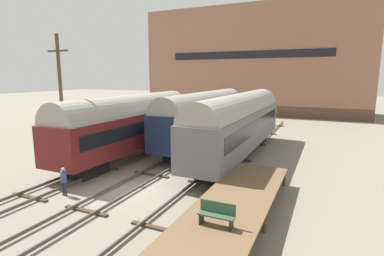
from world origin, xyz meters
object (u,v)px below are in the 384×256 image
object	(u,v)px
train_car_navy	(205,115)
utility_pole	(61,101)
person_worker	(64,179)
train_car_maroon	(130,123)
train_car_grey	(240,121)
bench	(217,213)

from	to	relation	value
train_car_navy	utility_pole	bearing A→B (deg)	-121.07
person_worker	utility_pole	xyz separation A→B (m)	(-3.84, 3.68, 3.90)
train_car_maroon	utility_pole	size ratio (longest dim) A/B	1.63
train_car_grey	bench	distance (m)	13.81
bench	utility_pole	world-z (taller)	utility_pole
train_car_maroon	train_car_navy	xyz separation A→B (m)	(4.06, 6.09, 0.07)
train_car_maroon	utility_pole	bearing A→B (deg)	-117.36
bench	utility_pole	size ratio (longest dim) A/B	0.15
train_car_grey	utility_pole	size ratio (longest dim) A/B	1.90
train_car_maroon	utility_pole	xyz separation A→B (m)	(-2.37, -4.58, 2.00)
train_car_navy	bench	xyz separation A→B (m)	(6.98, -15.87, -1.42)
train_car_grey	bench	size ratio (longest dim) A/B	12.79
train_car_grey	person_worker	xyz separation A→B (m)	(-6.65, -11.89, -2.02)
train_car_grey	person_worker	world-z (taller)	train_car_grey
train_car_maroon	train_car_navy	bearing A→B (deg)	56.33
bench	train_car_grey	bearing A→B (deg)	102.29
bench	utility_pole	distance (m)	14.77
train_car_maroon	bench	distance (m)	14.81
train_car_maroon	utility_pole	world-z (taller)	utility_pole
bench	person_worker	world-z (taller)	bench
train_car_maroon	train_car_grey	bearing A→B (deg)	24.13
train_car_grey	train_car_navy	bearing A→B (deg)	148.82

